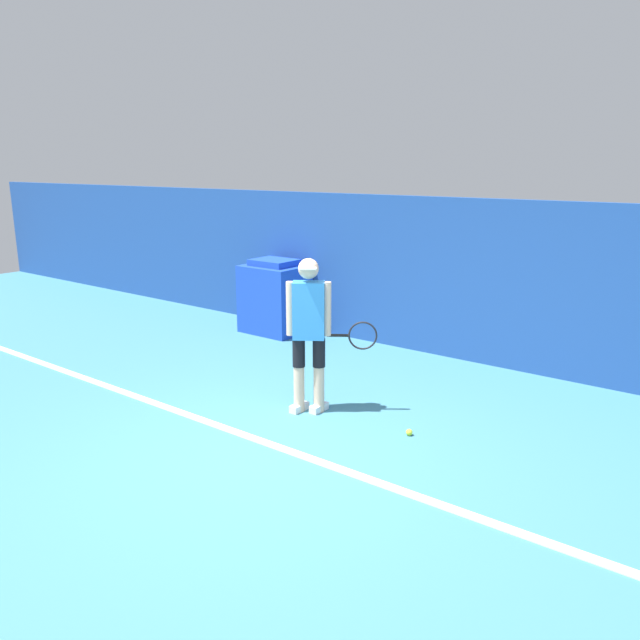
{
  "coord_description": "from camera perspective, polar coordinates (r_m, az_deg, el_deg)",
  "views": [
    {
      "loc": [
        3.67,
        -3.97,
        2.68
      ],
      "look_at": [
        -0.36,
        1.31,
        1.01
      ],
      "focal_mm": 35.0,
      "sensor_mm": 36.0,
      "label": 1
    }
  ],
  "objects": [
    {
      "name": "ground_plane",
      "position": [
        6.03,
        -4.94,
        -12.28
      ],
      "size": [
        24.0,
        24.0,
        0.0
      ],
      "primitive_type": "plane",
      "color": "teal"
    },
    {
      "name": "back_wall",
      "position": [
        8.84,
        12.27,
        3.65
      ],
      "size": [
        24.0,
        0.1,
        2.24
      ],
      "color": "#234C99",
      "rests_on": "ground_plane"
    },
    {
      "name": "court_baseline",
      "position": [
        6.16,
        -3.66,
        -11.59
      ],
      "size": [
        21.6,
        0.1,
        0.01
      ],
      "color": "white",
      "rests_on": "ground_plane"
    },
    {
      "name": "tennis_player",
      "position": [
        6.71,
        -0.93,
        -0.75
      ],
      "size": [
        0.82,
        0.62,
        1.71
      ],
      "rotation": [
        0.0,
        0.0,
        0.61
      ],
      "color": "beige",
      "rests_on": "ground_plane"
    },
    {
      "name": "tennis_ball",
      "position": [
        6.47,
        8.16,
        -10.12
      ],
      "size": [
        0.07,
        0.07,
        0.07
      ],
      "color": "#D1E533",
      "rests_on": "ground_plane"
    },
    {
      "name": "covered_chair",
      "position": [
        10.12,
        -4.16,
        2.08
      ],
      "size": [
        0.97,
        0.78,
        1.19
      ],
      "color": "blue",
      "rests_on": "ground_plane"
    }
  ]
}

